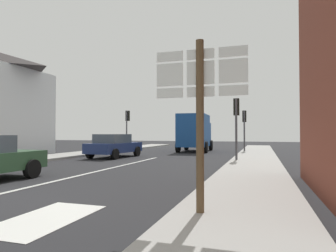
% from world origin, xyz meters
% --- Properties ---
extents(ground_plane, '(80.00, 80.00, 0.00)m').
position_xyz_m(ground_plane, '(0.00, 10.00, 0.00)').
color(ground_plane, '#232326').
extents(sidewalk_right, '(2.46, 44.00, 0.14)m').
position_xyz_m(sidewalk_right, '(5.94, 8.00, 0.07)').
color(sidewalk_right, '#9E9B96').
rests_on(sidewalk_right, ground).
extents(sidewalk_left, '(2.46, 44.00, 0.14)m').
position_xyz_m(sidewalk_left, '(-5.94, 8.00, 0.07)').
color(sidewalk_left, '#9E9B96').
rests_on(sidewalk_left, ground).
extents(lane_centre_stripe, '(0.16, 12.00, 0.01)m').
position_xyz_m(lane_centre_stripe, '(0.00, 6.00, 0.01)').
color(lane_centre_stripe, silver).
rests_on(lane_centre_stripe, ground).
extents(lane_turn_arrow, '(1.20, 2.20, 0.01)m').
position_xyz_m(lane_turn_arrow, '(2.59, -1.00, 0.01)').
color(lane_turn_arrow, silver).
rests_on(lane_turn_arrow, ground).
extents(sedan_far, '(2.23, 4.33, 1.47)m').
position_xyz_m(sedan_far, '(-2.62, 11.40, 0.76)').
color(sedan_far, navy).
rests_on(sedan_far, ground).
extents(delivery_truck, '(2.67, 5.09, 3.05)m').
position_xyz_m(delivery_truck, '(0.98, 18.75, 1.65)').
color(delivery_truck, '#19478C').
rests_on(delivery_truck, ground).
extents(route_sign_post, '(1.66, 0.14, 3.20)m').
position_xyz_m(route_sign_post, '(5.25, -0.23, 2.00)').
color(route_sign_post, brown).
rests_on(route_sign_post, ground).
extents(traffic_light_far_left, '(0.30, 0.49, 3.52)m').
position_xyz_m(traffic_light_far_left, '(-5.01, 18.33, 2.61)').
color(traffic_light_far_left, '#47474C').
rests_on(traffic_light_far_left, ground).
extents(traffic_light_far_right, '(0.30, 0.49, 3.31)m').
position_xyz_m(traffic_light_far_right, '(5.01, 18.46, 2.45)').
color(traffic_light_far_right, '#47474C').
rests_on(traffic_light_far_right, ground).
extents(traffic_light_near_right, '(0.30, 0.49, 3.39)m').
position_xyz_m(traffic_light_near_right, '(5.01, 10.75, 2.51)').
color(traffic_light_near_right, '#47474C').
rests_on(traffic_light_near_right, ground).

